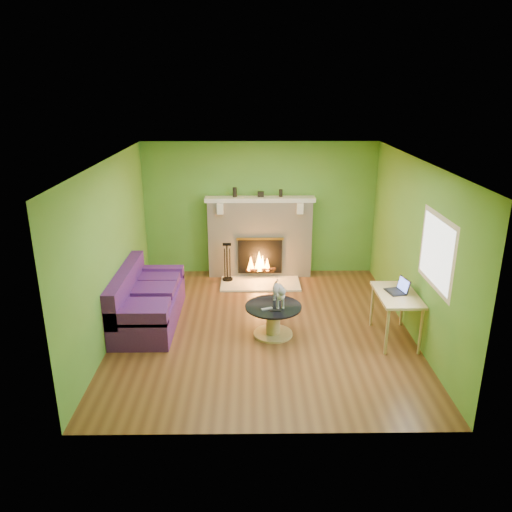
{
  "coord_description": "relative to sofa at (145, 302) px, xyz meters",
  "views": [
    {
      "loc": [
        -0.19,
        -7.01,
        3.63
      ],
      "look_at": [
        -0.1,
        0.4,
        1.05
      ],
      "focal_mm": 35.0,
      "sensor_mm": 36.0,
      "label": 1
    }
  ],
  "objects": [
    {
      "name": "wall_left",
      "position": [
        -0.39,
        -0.25,
        0.96
      ],
      "size": [
        0.0,
        5.0,
        5.0
      ],
      "primitive_type": "plane",
      "rotation": [
        1.57,
        0.0,
        1.57
      ],
      "color": "#568D2E",
      "rests_on": "floor"
    },
    {
      "name": "mantel",
      "position": [
        1.86,
        2.05,
        1.2
      ],
      "size": [
        2.1,
        0.28,
        0.08
      ],
      "primitive_type": "cube",
      "color": "silver",
      "rests_on": "fireplace"
    },
    {
      "name": "cat",
      "position": [
        2.09,
        -0.42,
        0.33
      ],
      "size": [
        0.3,
        0.63,
        0.38
      ],
      "primitive_type": null,
      "rotation": [
        0.0,
        0.0,
        0.13
      ],
      "color": "slate",
      "rests_on": "coffee_table"
    },
    {
      "name": "mantel_box",
      "position": [
        1.87,
        2.08,
        1.29
      ],
      "size": [
        0.12,
        0.08,
        0.1
      ],
      "primitive_type": "cube",
      "color": "black",
      "rests_on": "mantel"
    },
    {
      "name": "coffee_table",
      "position": [
        2.01,
        -0.47,
        -0.06
      ],
      "size": [
        0.85,
        0.85,
        0.48
      ],
      "color": "tan",
      "rests_on": "floor"
    },
    {
      "name": "mantel_vase_right",
      "position": [
        2.25,
        2.08,
        1.31
      ],
      "size": [
        0.07,
        0.07,
        0.14
      ],
      "primitive_type": "cylinder",
      "color": "black",
      "rests_on": "mantel"
    },
    {
      "name": "fireplace",
      "position": [
        1.86,
        2.07,
        0.43
      ],
      "size": [
        2.1,
        0.46,
        1.58
      ],
      "color": "beige",
      "rests_on": "floor"
    },
    {
      "name": "wall_front",
      "position": [
        1.86,
        -2.75,
        0.96
      ],
      "size": [
        5.0,
        0.0,
        5.0
      ],
      "primitive_type": "plane",
      "rotation": [
        -1.57,
        0.0,
        0.0
      ],
      "color": "#568D2E",
      "rests_on": "floor"
    },
    {
      "name": "ceiling",
      "position": [
        1.86,
        -0.25,
        2.26
      ],
      "size": [
        5.0,
        5.0,
        0.0
      ],
      "primitive_type": "plane",
      "rotation": [
        3.14,
        0.0,
        0.0
      ],
      "color": "white",
      "rests_on": "wall_back"
    },
    {
      "name": "window_frame",
      "position": [
        4.1,
        -1.15,
        1.21
      ],
      "size": [
        0.0,
        1.2,
        1.2
      ],
      "primitive_type": "plane",
      "rotation": [
        1.57,
        0.0,
        -1.57
      ],
      "color": "silver",
      "rests_on": "wall_right"
    },
    {
      "name": "window_pane",
      "position": [
        4.09,
        -1.15,
        1.21
      ],
      "size": [
        0.0,
        1.06,
        1.06
      ],
      "primitive_type": "plane",
      "rotation": [
        1.57,
        0.0,
        -1.57
      ],
      "color": "white",
      "rests_on": "wall_right"
    },
    {
      "name": "wall_right",
      "position": [
        4.11,
        -0.25,
        0.96
      ],
      "size": [
        0.0,
        5.0,
        5.0
      ],
      "primitive_type": "plane",
      "rotation": [
        1.57,
        0.0,
        -1.57
      ],
      "color": "#568D2E",
      "rests_on": "floor"
    },
    {
      "name": "hearth",
      "position": [
        1.86,
        1.55,
        -0.33
      ],
      "size": [
        1.5,
        0.75,
        0.03
      ],
      "primitive_type": "cube",
      "color": "beige",
      "rests_on": "floor"
    },
    {
      "name": "remote_black",
      "position": [
        2.03,
        -0.65,
        0.15
      ],
      "size": [
        0.16,
        0.05,
        0.02
      ],
      "primitive_type": "cube",
      "rotation": [
        0.0,
        0.0,
        -0.06
      ],
      "color": "black",
      "rests_on": "coffee_table"
    },
    {
      "name": "laptop",
      "position": [
        3.79,
        -0.57,
        0.5
      ],
      "size": [
        0.32,
        0.35,
        0.22
      ],
      "primitive_type": null,
      "rotation": [
        0.0,
        0.0,
        0.22
      ],
      "color": "black",
      "rests_on": "desk"
    },
    {
      "name": "sofa",
      "position": [
        0.0,
        0.0,
        0.0
      ],
      "size": [
        0.89,
        1.96,
        0.88
      ],
      "color": "#47195F",
      "rests_on": "floor"
    },
    {
      "name": "wall_back",
      "position": [
        1.86,
        2.25,
        0.96
      ],
      "size": [
        5.0,
        0.0,
        5.0
      ],
      "primitive_type": "plane",
      "rotation": [
        1.57,
        0.0,
        0.0
      ],
      "color": "#568D2E",
      "rests_on": "floor"
    },
    {
      "name": "floor",
      "position": [
        1.86,
        -0.25,
        -0.34
      ],
      "size": [
        5.0,
        5.0,
        0.0
      ],
      "primitive_type": "plane",
      "color": "brown",
      "rests_on": "ground"
    },
    {
      "name": "fire_tools",
      "position": [
        1.23,
        1.7,
        0.07
      ],
      "size": [
        0.2,
        0.2,
        0.75
      ],
      "primitive_type": null,
      "color": "black",
      "rests_on": "hearth"
    },
    {
      "name": "remote_silver",
      "position": [
        1.91,
        -0.59,
        0.15
      ],
      "size": [
        0.17,
        0.11,
        0.02
      ],
      "primitive_type": "cube",
      "rotation": [
        0.0,
        0.0,
        0.38
      ],
      "color": "gray",
      "rests_on": "coffee_table"
    },
    {
      "name": "desk",
      "position": [
        3.81,
        -0.62,
        0.3
      ],
      "size": [
        0.57,
        0.99,
        0.73
      ],
      "color": "tan",
      "rests_on": "floor"
    },
    {
      "name": "mantel_vase_left",
      "position": [
        1.38,
        2.08,
        1.33
      ],
      "size": [
        0.08,
        0.08,
        0.18
      ],
      "primitive_type": "cylinder",
      "color": "black",
      "rests_on": "mantel"
    }
  ]
}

